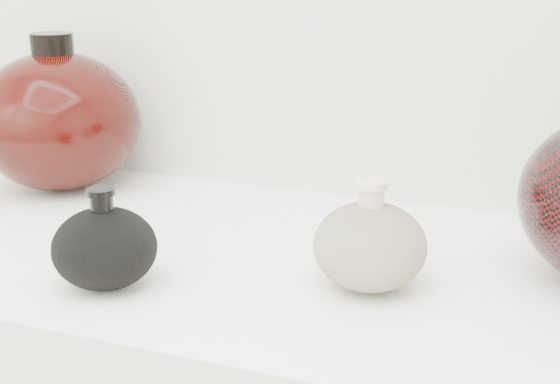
% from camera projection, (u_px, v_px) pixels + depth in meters
% --- Properties ---
extents(black_gourd_vase, '(0.14, 0.14, 0.11)m').
position_uv_depth(black_gourd_vase, '(105.00, 247.00, 0.80)').
color(black_gourd_vase, black).
rests_on(black_gourd_vase, display_counter).
extents(cream_gourd_vase, '(0.14, 0.14, 0.12)m').
position_uv_depth(cream_gourd_vase, '(370.00, 245.00, 0.80)').
color(cream_gourd_vase, beige).
rests_on(cream_gourd_vase, display_counter).
extents(left_round_pot, '(0.29, 0.29, 0.23)m').
position_uv_depth(left_round_pot, '(59.00, 121.00, 1.13)').
color(left_round_pot, black).
rests_on(left_round_pot, display_counter).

